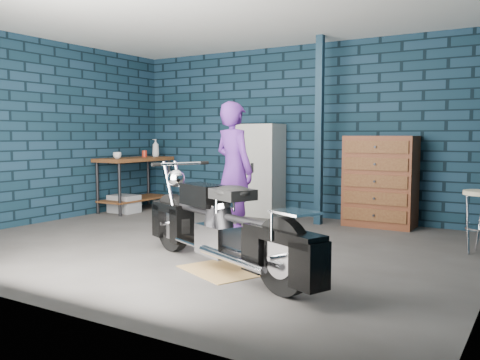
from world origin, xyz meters
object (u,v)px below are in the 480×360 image
object	(u,v)px
storage_bin	(124,204)
locker	(260,170)
tool_chest	(380,181)
workbench	(135,184)
person	(234,170)
shop_stool	(480,222)
motorcycle	(222,219)

from	to	relation	value
storage_bin	locker	size ratio (longest dim) A/B	0.32
storage_bin	locker	distance (m)	2.35
tool_chest	storage_bin	bearing A→B (deg)	-166.91
tool_chest	workbench	bearing A→B (deg)	-170.97
workbench	person	world-z (taller)	person
storage_bin	tool_chest	size ratio (longest dim) A/B	0.37
storage_bin	shop_stool	distance (m)	5.45
storage_bin	tool_chest	distance (m)	4.16
locker	person	bearing A→B (deg)	-70.83
workbench	shop_stool	world-z (taller)	workbench
workbench	storage_bin	distance (m)	0.43
person	storage_bin	size ratio (longest dim) A/B	3.60
motorcycle	tool_chest	xyz separation A→B (m)	(0.59, 3.15, 0.14)
storage_bin	tool_chest	xyz separation A→B (m)	(4.02, 0.94, 0.49)
motorcycle	shop_stool	size ratio (longest dim) A/B	3.31
locker	tool_chest	world-z (taller)	locker
person	locker	bearing A→B (deg)	-50.56
storage_bin	shop_stool	xyz separation A→B (m)	(5.44, -0.15, 0.20)
storage_bin	locker	xyz separation A→B (m)	(2.08, 0.94, 0.59)
locker	tool_chest	size ratio (longest dim) A/B	1.15
shop_stool	workbench	bearing A→B (deg)	175.32
motorcycle	locker	distance (m)	3.44
workbench	person	xyz separation A→B (m)	(2.71, -1.11, 0.40)
person	tool_chest	xyz separation A→B (m)	(1.33, 1.75, -0.21)
storage_bin	motorcycle	bearing A→B (deg)	-32.88
workbench	storage_bin	size ratio (longest dim) A/B	2.96
workbench	storage_bin	world-z (taller)	workbench
workbench	locker	size ratio (longest dim) A/B	0.95
person	shop_stool	size ratio (longest dim) A/B	2.47
storage_bin	shop_stool	bearing A→B (deg)	-1.63
tool_chest	person	bearing A→B (deg)	-127.26
motorcycle	person	world-z (taller)	person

